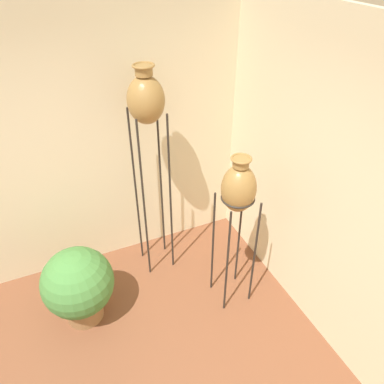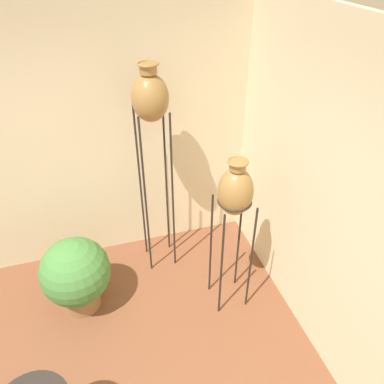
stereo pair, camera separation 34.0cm
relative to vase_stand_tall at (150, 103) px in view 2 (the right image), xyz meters
name	(u,v)px [view 2 (the right image)]	position (x,y,z in m)	size (l,w,h in m)	color
wall_back	(31,151)	(-1.10, 0.38, -0.49)	(8.33, 0.06, 2.70)	beige
vase_stand_tall	(150,103)	(0.00, 0.00, 0.00)	(0.32, 0.32, 2.19)	#28231E
vase_stand_medium	(235,194)	(0.52, -0.74, -0.56)	(0.31, 0.31, 1.60)	#28231E
potted_plant	(76,274)	(-0.88, -0.42, -1.41)	(0.65, 0.65, 0.79)	olive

